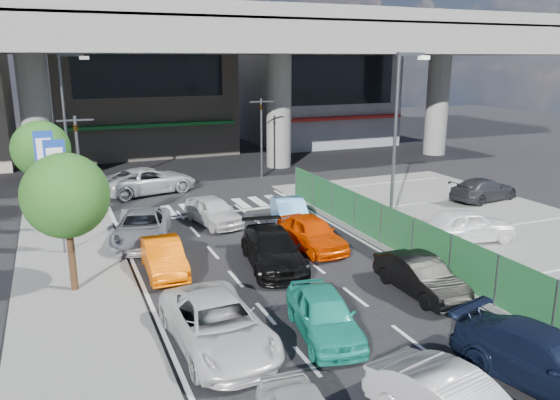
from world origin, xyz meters
name	(u,v)px	position (x,y,z in m)	size (l,w,h in m)	color
ground	(312,305)	(0.00, 0.00, 0.00)	(120.00, 120.00, 0.00)	black
parking_lot	(521,242)	(11.00, 2.00, 0.03)	(12.00, 28.00, 0.06)	#60605D
sidewalk_left	(75,291)	(-7.00, 4.00, 0.06)	(4.00, 30.00, 0.12)	#60605D
fence_run	(429,248)	(5.30, 1.00, 0.90)	(0.16, 22.00, 1.80)	#1D572C
expressway	(164,42)	(0.00, 22.00, 8.76)	(64.00, 14.00, 10.75)	slate
building_center	(139,61)	(0.00, 32.97, 7.49)	(14.00, 10.90, 15.00)	gray
building_east	(317,78)	(16.00, 31.97, 5.99)	(12.00, 10.90, 12.00)	gray
traffic_light_left	(77,143)	(-6.20, 12.00, 3.94)	(1.60, 1.24, 5.20)	#595B60
traffic_light_right	(261,118)	(5.50, 19.00, 3.94)	(1.60, 1.24, 5.20)	#595B60
street_lamp_right	(399,126)	(7.17, 6.00, 4.77)	(1.65, 0.22, 8.00)	#595B60
street_lamp_left	(67,113)	(-6.33, 18.00, 4.77)	(1.65, 0.22, 8.00)	#595B60
signboard_near	(57,181)	(-7.20, 7.99, 3.06)	(0.80, 0.14, 4.70)	#595B60
signboard_far	(46,168)	(-7.60, 10.99, 3.06)	(0.80, 0.14, 4.70)	#595B60
tree_near	(66,196)	(-7.00, 4.00, 3.39)	(2.80, 2.80, 4.80)	#382314
tree_far	(41,149)	(-7.80, 14.50, 3.39)	(2.80, 2.80, 4.80)	#382314
minivan_navy_back	(549,361)	(3.26, -6.27, 0.69)	(1.93, 4.76, 1.38)	black
sedan_white_mid_left	(218,324)	(-3.54, -1.38, 0.69)	(2.29, 4.97, 1.38)	silver
taxi_teal_mid	(324,314)	(-0.55, -1.91, 0.66)	(1.56, 3.89, 1.33)	teal
hatch_black_mid_right	(421,276)	(3.75, -0.62, 0.64)	(1.35, 3.87, 1.27)	black
taxi_orange_left	(163,257)	(-3.86, 4.62, 0.62)	(1.32, 3.79, 1.25)	#F55E01
sedan_black_mid	(273,249)	(0.11, 3.62, 0.69)	(1.93, 4.76, 1.38)	black
taxi_orange_right	(311,233)	(2.35, 4.89, 0.69)	(1.63, 4.05, 1.38)	#F04400
wagon_silver_front_left	(142,228)	(-4.04, 8.39, 0.68)	(2.24, 4.86, 1.35)	#B7B9C0
sedan_white_front_mid	(213,211)	(-0.47, 9.81, 0.67)	(1.58, 3.92, 1.34)	silver
kei_truck_front_right	(290,213)	(2.82, 8.17, 0.65)	(1.37, 3.92, 1.29)	#5AA0D8
crossing_wagon_silver	(149,180)	(-2.20, 17.33, 0.76)	(2.52, 5.47, 1.52)	#B4B8BC
parked_sedan_white	(467,225)	(8.84, 3.01, 0.78)	(1.71, 4.25, 1.45)	white
parked_sedan_dgrey	(484,189)	(14.58, 8.21, 0.68)	(1.74, 4.29, 1.24)	#28282C
traffic_cone	(415,224)	(7.55, 4.87, 0.45)	(0.40, 0.40, 0.77)	#E6530C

